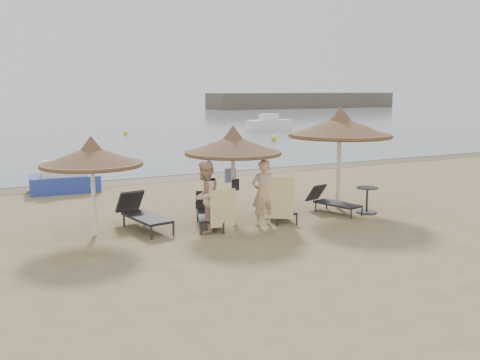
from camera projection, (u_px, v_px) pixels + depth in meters
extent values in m
plane|color=#978359|center=(245.00, 236.00, 13.69)|extent=(160.00, 160.00, 0.00)
cube|color=slate|center=(11.00, 113.00, 83.99)|extent=(200.00, 140.00, 0.03)
cube|color=brown|center=(140.00, 181.00, 21.95)|extent=(200.00, 1.60, 0.01)
cube|color=brown|center=(304.00, 100.00, 108.31)|extent=(40.00, 8.00, 3.00)
cube|color=white|center=(269.00, 126.00, 48.01)|extent=(4.00, 1.60, 1.00)
cube|color=white|center=(269.00, 117.00, 47.88)|extent=(1.50, 1.00, 0.60)
cylinder|color=white|center=(94.00, 200.00, 13.63)|extent=(0.11, 0.11, 1.88)
cone|color=brown|center=(92.00, 155.00, 13.44)|extent=(2.60, 2.60, 0.49)
cone|color=brown|center=(91.00, 144.00, 13.39)|extent=(0.63, 0.63, 0.40)
cylinder|color=brown|center=(92.00, 165.00, 13.48)|extent=(2.55, 2.55, 0.09)
cylinder|color=white|center=(233.00, 187.00, 15.13)|extent=(0.11, 0.11, 2.00)
cone|color=brown|center=(233.00, 144.00, 14.93)|extent=(2.76, 2.76, 0.52)
cone|color=brown|center=(233.00, 133.00, 14.88)|extent=(0.67, 0.67, 0.43)
cylinder|color=brown|center=(233.00, 153.00, 14.97)|extent=(2.70, 2.70, 0.10)
cylinder|color=white|center=(339.00, 171.00, 16.78)|extent=(0.13, 0.13, 2.35)
cone|color=brown|center=(340.00, 126.00, 16.55)|extent=(3.24, 3.24, 0.62)
cone|color=brown|center=(340.00, 114.00, 16.48)|extent=(0.78, 0.78, 0.50)
cylinder|color=brown|center=(340.00, 136.00, 16.60)|extent=(3.18, 3.18, 0.11)
cylinder|color=#2F2F31|center=(151.00, 233.00, 13.38)|extent=(0.06, 0.06, 0.32)
cylinder|color=#2F2F31|center=(173.00, 229.00, 13.76)|extent=(0.06, 0.06, 0.32)
cylinder|color=#2F2F31|center=(124.00, 221.00, 14.64)|extent=(0.06, 0.06, 0.32)
cylinder|color=#2F2F31|center=(145.00, 218.00, 15.01)|extent=(0.06, 0.06, 0.32)
cube|color=black|center=(147.00, 218.00, 14.21)|extent=(0.99, 1.80, 0.07)
cube|color=black|center=(130.00, 201.00, 14.95)|extent=(0.78, 0.60, 0.64)
cylinder|color=#2F2F31|center=(201.00, 229.00, 13.83)|extent=(0.05, 0.05, 0.29)
cylinder|color=#2F2F31|center=(224.00, 228.00, 13.91)|extent=(0.05, 0.05, 0.29)
cylinder|color=#2F2F31|center=(198.00, 216.00, 15.25)|extent=(0.05, 0.05, 0.29)
cylinder|color=#2F2F31|center=(218.00, 216.00, 15.33)|extent=(0.05, 0.05, 0.29)
cube|color=black|center=(210.00, 215.00, 14.60)|extent=(1.11, 1.68, 0.06)
cube|color=black|center=(207.00, 200.00, 15.45)|extent=(0.75, 0.62, 0.59)
cylinder|color=#2F2F31|center=(277.00, 221.00, 14.72)|extent=(0.05, 0.05, 0.28)
cylinder|color=#2F2F31|center=(297.00, 220.00, 14.84)|extent=(0.05, 0.05, 0.28)
cylinder|color=#2F2F31|center=(264.00, 210.00, 16.05)|extent=(0.05, 0.05, 0.28)
cylinder|color=#2F2F31|center=(282.00, 209.00, 16.17)|extent=(0.05, 0.05, 0.28)
cube|color=black|center=(279.00, 209.00, 15.46)|extent=(0.96, 1.60, 0.06)
cube|color=black|center=(271.00, 195.00, 16.27)|extent=(0.70, 0.56, 0.56)
cylinder|color=#2F2F31|center=(351.00, 215.00, 15.50)|extent=(0.05, 0.05, 0.27)
cylinder|color=#2F2F31|center=(362.00, 212.00, 15.86)|extent=(0.05, 0.05, 0.27)
cylinder|color=#2F2F31|center=(316.00, 207.00, 16.48)|extent=(0.05, 0.05, 0.27)
cylinder|color=#2F2F31|center=(327.00, 205.00, 16.83)|extent=(0.05, 0.05, 0.27)
cube|color=black|center=(337.00, 204.00, 16.17)|extent=(0.94, 1.53, 0.06)
cube|color=black|center=(316.00, 193.00, 16.75)|extent=(0.67, 0.54, 0.54)
cylinder|color=#2F2F31|center=(366.00, 212.00, 16.31)|extent=(0.61, 0.61, 0.04)
cylinder|color=#2F2F31|center=(367.00, 200.00, 16.25)|extent=(0.07, 0.07, 0.74)
cylinder|color=#2F2F31|center=(367.00, 188.00, 16.19)|extent=(0.66, 0.66, 0.03)
imported|color=#D7AC89|center=(205.00, 191.00, 13.89)|extent=(1.20, 1.16, 2.20)
imported|color=#D7AC89|center=(263.00, 188.00, 14.58)|extent=(1.00, 0.67, 2.14)
cube|color=yellow|center=(223.00, 208.00, 13.81)|extent=(0.71, 0.04, 1.00)
cube|color=yellow|center=(278.00, 198.00, 14.57)|extent=(0.70, 0.45, 1.14)
cube|color=white|center=(230.00, 175.00, 15.24)|extent=(0.31, 0.11, 0.39)
cube|color=black|center=(236.00, 185.00, 14.98)|extent=(0.24, 0.15, 0.32)
cube|color=#2B3FB2|center=(65.00, 183.00, 19.67)|extent=(2.54, 1.63, 0.61)
cube|color=white|center=(64.00, 173.00, 19.61)|extent=(1.64, 1.34, 0.28)
cube|color=white|center=(51.00, 167.00, 19.40)|extent=(0.63, 1.04, 0.39)
sphere|color=yellow|center=(125.00, 133.00, 43.93)|extent=(0.37, 0.37, 0.37)
sphere|color=yellow|center=(274.00, 138.00, 38.79)|extent=(0.41, 0.41, 0.41)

